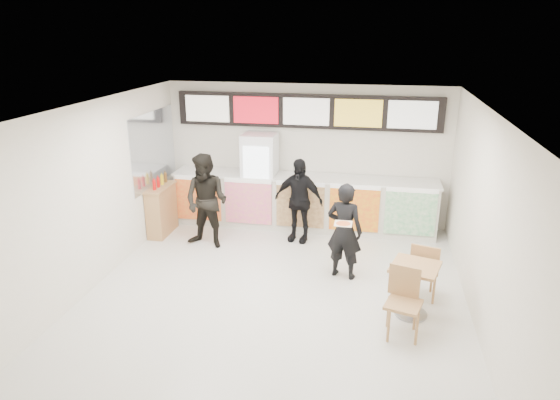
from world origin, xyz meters
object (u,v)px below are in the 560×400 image
(customer_main, at_px, (344,231))
(customer_mid, at_px, (299,200))
(cafe_table, at_px, (414,281))
(drinks_fridge, at_px, (260,180))
(condiment_ledge, at_px, (162,209))
(service_counter, at_px, (303,202))
(customer_left, at_px, (206,201))

(customer_main, relative_size, customer_mid, 0.99)
(customer_main, distance_m, cafe_table, 1.54)
(drinks_fridge, distance_m, condiment_ledge, 2.14)
(service_counter, distance_m, customer_mid, 0.74)
(customer_mid, bearing_deg, service_counter, 102.60)
(customer_left, bearing_deg, cafe_table, -14.92)
(service_counter, bearing_deg, cafe_table, -56.02)
(customer_left, distance_m, customer_mid, 1.80)
(customer_main, height_order, cafe_table, customer_main)
(service_counter, relative_size, drinks_fridge, 2.78)
(customer_mid, distance_m, condiment_ledge, 2.86)
(cafe_table, distance_m, condiment_ledge, 5.43)
(drinks_fridge, relative_size, customer_main, 1.19)
(cafe_table, bearing_deg, drinks_fridge, 149.96)
(cafe_table, bearing_deg, service_counter, 139.90)
(customer_left, distance_m, condiment_ledge, 1.29)
(condiment_ledge, bearing_deg, customer_main, -17.54)
(service_counter, bearing_deg, condiment_ledge, -162.81)
(service_counter, relative_size, cafe_table, 3.23)
(service_counter, distance_m, customer_main, 2.33)
(customer_mid, height_order, cafe_table, customer_mid)
(service_counter, height_order, customer_main, customer_main)
(service_counter, xyz_separation_m, drinks_fridge, (-0.93, 0.02, 0.43))
(customer_main, distance_m, customer_left, 2.81)
(customer_main, bearing_deg, drinks_fridge, -32.77)
(drinks_fridge, bearing_deg, condiment_ledge, -154.76)
(cafe_table, xyz_separation_m, condiment_ledge, (-4.93, 2.26, -0.05))
(service_counter, distance_m, cafe_table, 3.78)
(customer_left, relative_size, cafe_table, 1.07)
(service_counter, bearing_deg, customer_main, -64.00)
(customer_main, height_order, customer_mid, customer_mid)
(customer_main, bearing_deg, service_counter, -49.67)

